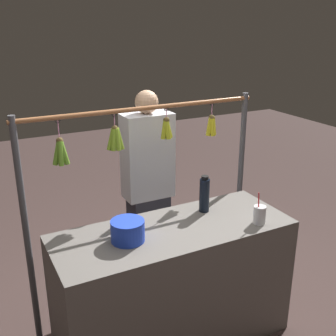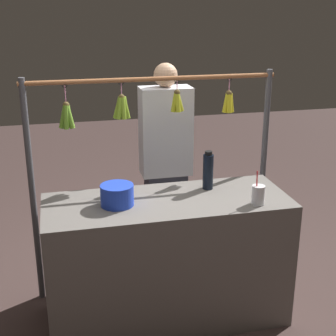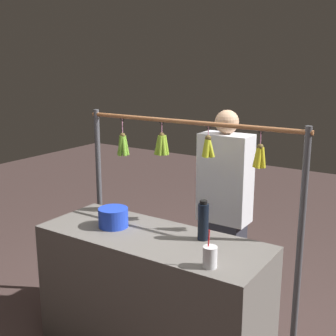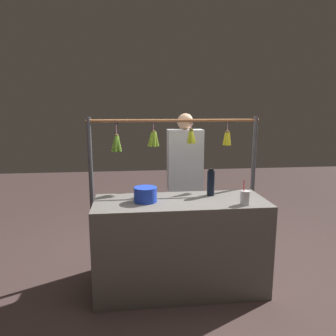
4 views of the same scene
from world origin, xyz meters
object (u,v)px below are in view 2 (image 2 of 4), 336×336
Objects in this scene: water_bottle at (208,171)px; vendor_person at (166,169)px; drink_cup at (258,195)px; blue_bucket at (117,195)px.

water_bottle is 0.16× the size of vendor_person.
vendor_person is at bearing -68.30° from drink_cup.
blue_bucket is 0.89m from drink_cup.
vendor_person is (0.38, -0.95, -0.12)m from drink_cup.
blue_bucket is at bearing 57.26° from vendor_person.
blue_bucket is 0.13× the size of vendor_person.
drink_cup is (-0.23, 0.33, -0.06)m from water_bottle.
blue_bucket is at bearing 12.39° from water_bottle.
drink_cup is at bearing 167.68° from blue_bucket.
drink_cup is (-0.87, 0.19, -0.00)m from blue_bucket.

